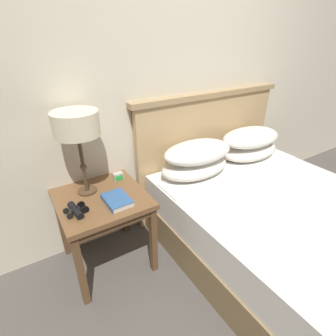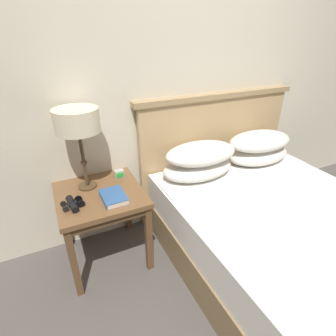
# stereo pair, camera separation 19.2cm
# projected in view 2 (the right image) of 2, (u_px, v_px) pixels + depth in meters

# --- Properties ---
(ground_plane) EXTENTS (20.00, 20.00, 0.00)m
(ground_plane) POSITION_uv_depth(u_px,v_px,m) (235.00, 308.00, 1.69)
(ground_plane) COLOR #514C47
(ground_plane) RESTS_ON ground
(wall_back) EXTENTS (8.00, 0.06, 2.60)m
(wall_back) POSITION_uv_depth(u_px,v_px,m) (162.00, 74.00, 1.97)
(wall_back) COLOR beige
(wall_back) RESTS_ON ground_plane
(nightstand) EXTENTS (0.58, 0.58, 0.59)m
(nightstand) POSITION_uv_depth(u_px,v_px,m) (101.00, 202.00, 1.85)
(nightstand) COLOR brown
(nightstand) RESTS_ON ground_plane
(bed) EXTENTS (1.53, 1.90, 1.13)m
(bed) POSITION_uv_depth(u_px,v_px,m) (275.00, 227.00, 1.91)
(bed) COLOR olive
(bed) RESTS_ON ground_plane
(table_lamp) EXTENTS (0.28, 0.28, 0.57)m
(table_lamp) POSITION_uv_depth(u_px,v_px,m) (77.00, 123.00, 1.66)
(table_lamp) COLOR #4C3823
(table_lamp) RESTS_ON nightstand
(book_on_nightstand) EXTENTS (0.15, 0.21, 0.04)m
(book_on_nightstand) POSITION_uv_depth(u_px,v_px,m) (113.00, 197.00, 1.73)
(book_on_nightstand) COLOR silver
(book_on_nightstand) RESTS_ON nightstand
(binoculars_pair) EXTENTS (0.15, 0.16, 0.05)m
(binoculars_pair) POSITION_uv_depth(u_px,v_px,m) (72.00, 204.00, 1.65)
(binoculars_pair) COLOR black
(binoculars_pair) RESTS_ON nightstand
(alarm_clock) EXTENTS (0.07, 0.05, 0.06)m
(alarm_clock) POSITION_uv_depth(u_px,v_px,m) (119.00, 174.00, 1.99)
(alarm_clock) COLOR #B7B2A8
(alarm_clock) RESTS_ON nightstand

